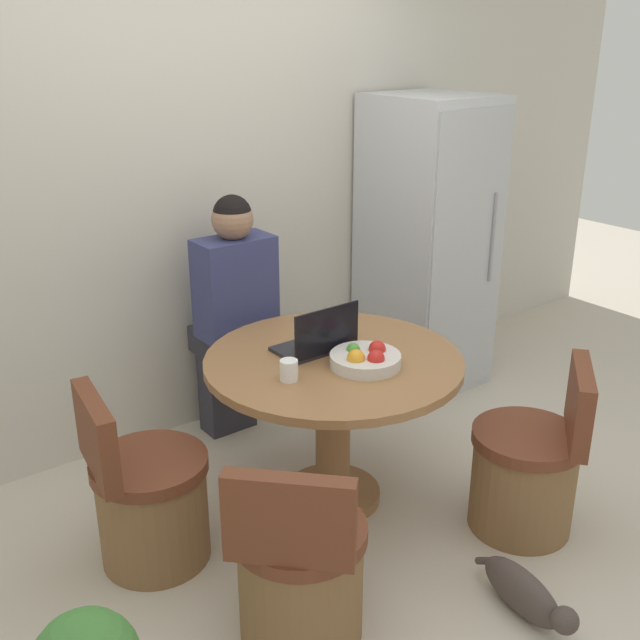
% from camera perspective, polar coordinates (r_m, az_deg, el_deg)
% --- Properties ---
extents(ground_plane, '(12.00, 12.00, 0.00)m').
position_cam_1_polar(ground_plane, '(3.48, 3.27, -16.28)').
color(ground_plane, beige).
extents(wall_back, '(7.00, 0.06, 2.60)m').
position_cam_1_polar(wall_back, '(4.04, -9.87, 9.28)').
color(wall_back, beige).
rests_on(wall_back, ground_plane).
extents(refrigerator, '(0.62, 0.70, 1.78)m').
position_cam_1_polar(refrigerator, '(4.64, 8.15, 5.69)').
color(refrigerator, silver).
rests_on(refrigerator, ground_plane).
extents(dining_table, '(1.17, 1.17, 0.74)m').
position_cam_1_polar(dining_table, '(3.44, 1.02, -5.65)').
color(dining_table, olive).
rests_on(dining_table, ground_plane).
extents(chair_near_right_corner, '(0.56, 0.56, 0.80)m').
position_cam_1_polar(chair_near_right_corner, '(3.52, 15.54, -11.14)').
color(chair_near_right_corner, brown).
rests_on(chair_near_right_corner, ground_plane).
extents(chair_near_left_corner, '(0.56, 0.56, 0.80)m').
position_cam_1_polar(chair_near_left_corner, '(2.86, -1.55, -18.81)').
color(chair_near_left_corner, brown).
rests_on(chair_near_left_corner, ground_plane).
extents(chair_left_side, '(0.50, 0.49, 0.80)m').
position_cam_1_polar(chair_left_side, '(3.29, -12.93, -13.35)').
color(chair_left_side, brown).
rests_on(chair_left_side, ground_plane).
extents(person_seated, '(0.40, 0.37, 1.36)m').
position_cam_1_polar(person_seated, '(3.95, -6.71, 0.90)').
color(person_seated, '#2D2D38').
rests_on(person_seated, ground_plane).
extents(laptop, '(0.35, 0.22, 0.23)m').
position_cam_1_polar(laptop, '(3.40, -0.18, -1.63)').
color(laptop, '#232328').
rests_on(laptop, dining_table).
extents(fruit_bowl, '(0.31, 0.31, 0.10)m').
position_cam_1_polar(fruit_bowl, '(3.27, 3.50, -2.97)').
color(fruit_bowl, beige).
rests_on(fruit_bowl, dining_table).
extents(coffee_cup, '(0.08, 0.08, 0.09)m').
position_cam_1_polar(coffee_cup, '(3.13, -2.38, -3.85)').
color(coffee_cup, white).
rests_on(coffee_cup, dining_table).
extents(cat, '(0.17, 0.52, 0.19)m').
position_cam_1_polar(cat, '(3.16, 15.36, -19.45)').
color(cat, '#473D38').
rests_on(cat, ground_plane).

